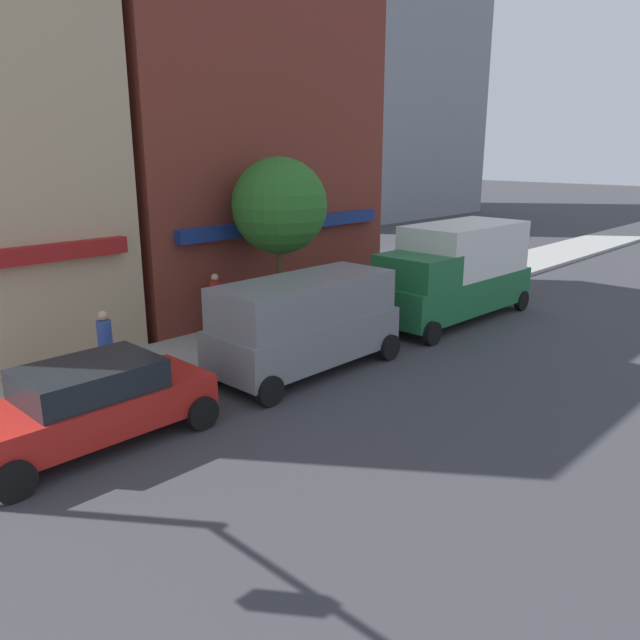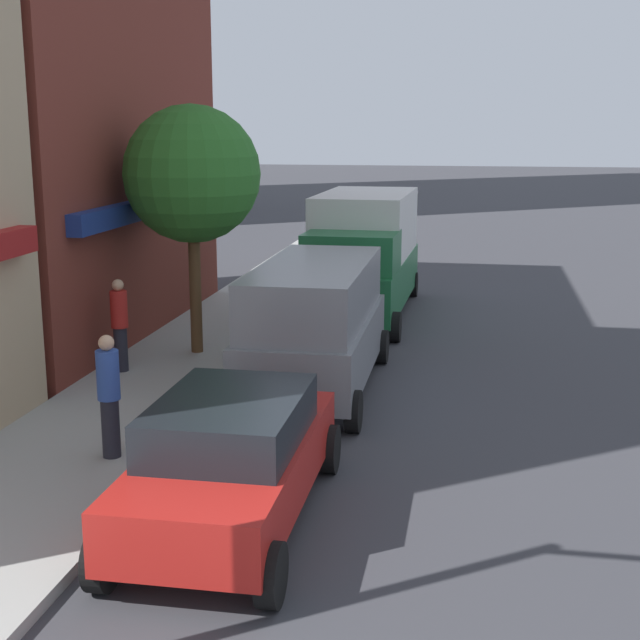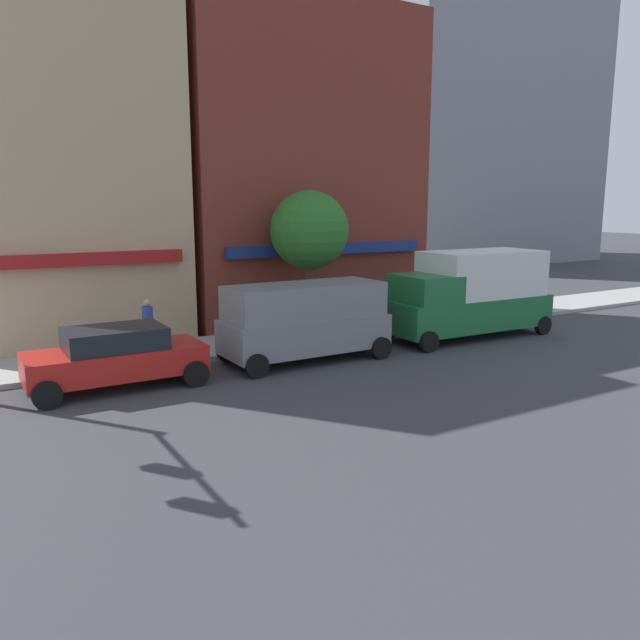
% 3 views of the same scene
% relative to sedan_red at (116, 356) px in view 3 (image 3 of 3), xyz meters
% --- Properties ---
extents(storefront_row, '(17.32, 5.30, 13.66)m').
position_rel_sedan_red_xyz_m(storefront_row, '(5.04, 6.80, 5.60)').
color(storefront_row, tan).
rests_on(storefront_row, ground_plane).
extents(sedan_red, '(4.41, 2.02, 1.59)m').
position_rel_sedan_red_xyz_m(sedan_red, '(0.00, 0.00, 0.00)').
color(sedan_red, '#B21E19').
rests_on(sedan_red, ground_plane).
extents(van_grey, '(5.01, 2.22, 2.34)m').
position_rel_sedan_red_xyz_m(van_grey, '(5.58, -0.00, 0.44)').
color(van_grey, slate).
rests_on(van_grey, ground_plane).
extents(box_truck_green, '(6.25, 2.42, 3.04)m').
position_rel_sedan_red_xyz_m(box_truck_green, '(12.28, -0.00, 0.75)').
color(box_truck_green, '#1E6638').
rests_on(box_truck_green, ground_plane).
extents(pedestrian_red_jacket, '(0.32, 0.32, 1.77)m').
position_rel_sedan_red_xyz_m(pedestrian_red_jacket, '(5.69, 3.77, 0.23)').
color(pedestrian_red_jacket, '#23232D').
rests_on(pedestrian_red_jacket, sidewalk_left).
extents(pedestrian_blue_shirt, '(0.32, 0.32, 1.77)m').
position_rel_sedan_red_xyz_m(pedestrian_blue_shirt, '(1.46, 2.17, 0.23)').
color(pedestrian_blue_shirt, '#23232D').
rests_on(pedestrian_blue_shirt, sidewalk_left).
extents(street_tree, '(2.73, 2.73, 4.99)m').
position_rel_sedan_red_xyz_m(street_tree, '(7.35, 2.80, 2.92)').
color(street_tree, brown).
rests_on(street_tree, sidewalk_left).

